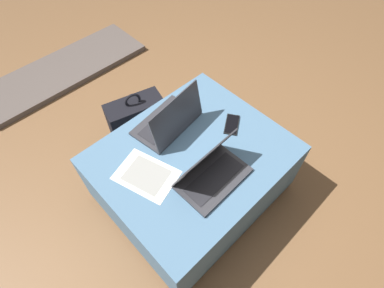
{
  "coord_description": "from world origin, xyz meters",
  "views": [
    {
      "loc": [
        -0.62,
        -0.64,
        1.73
      ],
      "look_at": [
        -0.0,
        0.0,
        0.52
      ],
      "focal_mm": 28.0,
      "sensor_mm": 36.0,
      "label": 1
    }
  ],
  "objects_px": {
    "backpack": "(138,126)",
    "paper_sheet": "(146,175)",
    "cell_phone": "(232,124)",
    "laptop_far": "(170,121)",
    "laptop_near": "(210,171)"
  },
  "relations": [
    {
      "from": "laptop_far",
      "to": "backpack",
      "type": "height_order",
      "value": "laptop_far"
    },
    {
      "from": "laptop_near",
      "to": "laptop_far",
      "type": "bearing_deg",
      "value": 77.76
    },
    {
      "from": "laptop_far",
      "to": "backpack",
      "type": "bearing_deg",
      "value": -91.24
    },
    {
      "from": "cell_phone",
      "to": "paper_sheet",
      "type": "xyz_separation_m",
      "value": [
        -0.55,
        0.08,
        -0.0
      ]
    },
    {
      "from": "cell_phone",
      "to": "paper_sheet",
      "type": "relative_size",
      "value": 0.47
    },
    {
      "from": "laptop_far",
      "to": "paper_sheet",
      "type": "bearing_deg",
      "value": 19.27
    },
    {
      "from": "laptop_far",
      "to": "cell_phone",
      "type": "bearing_deg",
      "value": 129.65
    },
    {
      "from": "cell_phone",
      "to": "laptop_far",
      "type": "bearing_deg",
      "value": 14.23
    },
    {
      "from": "laptop_near",
      "to": "cell_phone",
      "type": "bearing_deg",
      "value": 22.43
    },
    {
      "from": "backpack",
      "to": "paper_sheet",
      "type": "xyz_separation_m",
      "value": [
        -0.26,
        -0.46,
        0.23
      ]
    },
    {
      "from": "laptop_far",
      "to": "paper_sheet",
      "type": "height_order",
      "value": "laptop_far"
    },
    {
      "from": "cell_phone",
      "to": "backpack",
      "type": "distance_m",
      "value": 0.66
    },
    {
      "from": "laptop_near",
      "to": "paper_sheet",
      "type": "relative_size",
      "value": 1.05
    },
    {
      "from": "paper_sheet",
      "to": "laptop_far",
      "type": "bearing_deg",
      "value": 10.3
    },
    {
      "from": "laptop_near",
      "to": "cell_phone",
      "type": "distance_m",
      "value": 0.36
    }
  ]
}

